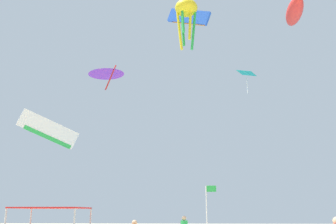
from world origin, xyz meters
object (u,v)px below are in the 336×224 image
canopy_tent (52,210)px  kite_delta_purple (106,71)px  banner_flag (208,210)px  kite_parafoil_blue (189,17)px  kite_octopus_yellow (186,11)px  kite_inflatable_red (294,12)px  kite_diamond_teal (247,74)px  kite_parafoil_white (48,130)px

canopy_tent → kite_delta_purple: kite_delta_purple is taller
banner_flag → kite_parafoil_blue: bearing=93.2°
kite_octopus_yellow → kite_inflatable_red: bearing=-80.9°
kite_octopus_yellow → kite_diamond_teal: bearing=-8.5°
kite_parafoil_blue → kite_parafoil_white: kite_parafoil_blue is taller
kite_parafoil_blue → kite_inflatable_red: (9.21, -8.03, -4.10)m
canopy_tent → kite_parafoil_blue: (6.29, 21.34, 20.91)m
kite_delta_purple → kite_inflatable_red: size_ratio=1.25×
kite_diamond_teal → kite_parafoil_white: bearing=-36.1°
banner_flag → kite_octopus_yellow: (-1.14, 11.61, 19.12)m
banner_flag → kite_octopus_yellow: bearing=95.6°
banner_flag → kite_diamond_teal: bearing=74.3°
kite_inflatable_red → kite_octopus_yellow: kite_octopus_yellow is taller
banner_flag → kite_diamond_teal: 26.68m
kite_diamond_teal → kite_inflatable_red: bearing=40.5°
kite_delta_purple → kite_parafoil_white: bearing=130.3°
kite_diamond_teal → kite_inflatable_red: size_ratio=0.59×
kite_parafoil_blue → kite_diamond_teal: bearing=60.1°
kite_octopus_yellow → kite_parafoil_white: 17.53m
canopy_tent → kite_delta_purple: bearing=98.3°
kite_parafoil_white → canopy_tent: bearing=-99.1°
kite_parafoil_white → kite_delta_purple: bearing=39.0°
kite_diamond_teal → kite_delta_purple: 16.79m
canopy_tent → kite_octopus_yellow: (6.07, 16.68, 19.12)m
canopy_tent → kite_inflatable_red: kite_inflatable_red is taller
kite_parafoil_blue → kite_parafoil_white: (-13.17, -4.57, -13.61)m
kite_parafoil_blue → kite_delta_purple: 11.83m
kite_inflatable_red → kite_octopus_yellow: 10.28m
kite_diamond_teal → banner_flag: bearing=13.8°
kite_parafoil_blue → kite_octopus_yellow: size_ratio=0.94×
kite_delta_purple → kite_octopus_yellow: kite_octopus_yellow is taller
kite_inflatable_red → kite_octopus_yellow: bearing=-103.8°
kite_diamond_teal → kite_octopus_yellow: size_ratio=0.53×
kite_delta_purple → kite_octopus_yellow: bearing=-162.7°
kite_inflatable_red → canopy_tent: bearing=-43.5°
banner_flag → kite_parafoil_blue: (-0.92, 16.27, 20.92)m
kite_delta_purple → kite_inflatable_red: 22.86m
kite_diamond_teal → kite_parafoil_white: 23.45m
canopy_tent → kite_octopus_yellow: kite_octopus_yellow is taller
kite_parafoil_blue → kite_diamond_teal: kite_parafoil_blue is taller
kite_parafoil_blue → kite_octopus_yellow: bearing=-66.4°
kite_diamond_teal → kite_inflatable_red: kite_inflatable_red is taller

